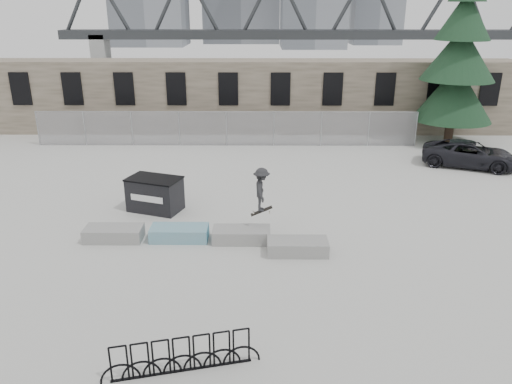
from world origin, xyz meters
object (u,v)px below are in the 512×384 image
at_px(planter_offset, 298,246).
at_px(bike_rack, 182,355).
at_px(planter_center_left, 179,233).
at_px(dumpster, 155,194).
at_px(planter_center_right, 241,234).
at_px(suv, 470,154).
at_px(spruce_tree, 459,59).
at_px(planter_far_left, 114,233).
at_px(skateboarder, 262,190).

xyz_separation_m(planter_offset, bike_rack, (-2.98, -5.73, 0.18)).
xyz_separation_m(planter_center_left, dumpster, (-1.36, 2.68, 0.43)).
relative_size(planter_center_right, suv, 0.43).
xyz_separation_m(spruce_tree, suv, (-0.54, -4.57, -4.23)).
bearing_deg(bike_rack, dumpster, 104.53).
bearing_deg(suv, planter_center_right, 149.66).
relative_size(planter_center_right, dumpster, 0.85).
relative_size(bike_rack, spruce_tree, 0.30).
xyz_separation_m(dumpster, spruce_tree, (15.39, 10.48, 4.19)).
bearing_deg(planter_center_left, planter_center_right, -3.27).
relative_size(planter_center_left, planter_offset, 1.00).
relative_size(planter_far_left, dumpster, 0.85).
bearing_deg(skateboarder, suv, -52.74).
bearing_deg(spruce_tree, bike_rack, -123.03).
bearing_deg(planter_far_left, planter_offset, -8.60).
distance_m(dumpster, bike_rack, 9.74).
relative_size(planter_far_left, suv, 0.43).
bearing_deg(planter_center_right, planter_far_left, 179.05).
relative_size(planter_center_left, skateboarder, 1.16).
bearing_deg(planter_far_left, skateboarder, 3.79).
xyz_separation_m(planter_offset, suv, (9.42, 9.61, 0.39)).
bearing_deg(planter_center_right, spruce_tree, 48.28).
distance_m(planter_center_left, planter_offset, 4.19).
xyz_separation_m(spruce_tree, skateboarder, (-11.15, -12.88, -3.11)).
bearing_deg(dumpster, suv, 41.06).
height_order(spruce_tree, skateboarder, spruce_tree).
height_order(planter_far_left, dumpster, dumpster).
xyz_separation_m(planter_center_right, spruce_tree, (11.85, 13.29, 4.62)).
height_order(bike_rack, suv, suv).
xyz_separation_m(planter_far_left, planter_center_left, (2.30, 0.05, 0.00)).
xyz_separation_m(planter_center_right, suv, (11.31, 8.72, 0.39)).
distance_m(planter_offset, dumpster, 6.58).
bearing_deg(planter_far_left, planter_center_right, -0.95).
bearing_deg(dumpster, spruce_tree, 53.61).
relative_size(dumpster, spruce_tree, 0.20).
height_order(planter_center_right, skateboarder, skateboarder).
height_order(planter_center_right, planter_offset, same).
bearing_deg(skateboarder, bike_rack, 164.93).
bearing_deg(suv, planter_offset, 157.59).
height_order(planter_center_left, bike_rack, bike_rack).
bearing_deg(planter_center_right, dumpster, 141.57).
relative_size(planter_far_left, skateboarder, 1.16).
height_order(planter_offset, dumpster, dumpster).
bearing_deg(planter_offset, suv, 45.56).
bearing_deg(planter_center_right, planter_offset, -25.19).
relative_size(planter_center_right, bike_rack, 0.57).
xyz_separation_m(planter_offset, spruce_tree, (9.96, 14.18, 4.62)).
height_order(planter_far_left, planter_offset, same).
bearing_deg(planter_offset, dumpster, 145.75).
distance_m(planter_far_left, planter_offset, 6.44).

